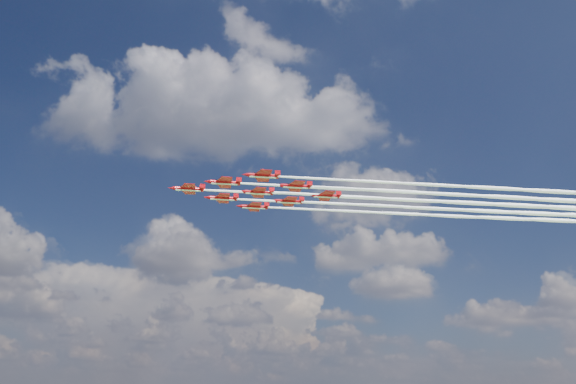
{
  "coord_description": "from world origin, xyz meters",
  "views": [
    {
      "loc": [
        2.78,
        -138.67,
        23.17
      ],
      "look_at": [
        0.15,
        5.95,
        75.96
      ],
      "focal_mm": 35.0,
      "sensor_mm": 36.0,
      "label": 1
    }
  ],
  "objects": [
    {
      "name": "jet_lead",
      "position": [
        48.46,
        12.51,
        74.89
      ],
      "size": [
        155.84,
        30.03,
        2.4
      ],
      "rotation": [
        0.0,
        0.0,
        0.17
      ],
      "color": "#A2090F"
    },
    {
      "name": "jet_row2_port",
      "position": [
        58.65,
        7.95,
        74.89
      ],
      "size": [
        155.84,
        30.03,
        2.4
      ],
      "rotation": [
        0.0,
        0.0,
        0.17
      ],
      "color": "#A2090F"
    },
    {
      "name": "jet_row2_starb",
      "position": [
        56.62,
        20.13,
        74.89
      ],
      "size": [
        155.84,
        30.03,
        2.4
      ],
      "rotation": [
        0.0,
        0.0,
        0.17
      ],
      "color": "#A2090F"
    },
    {
      "name": "jet_row3_port",
      "position": [
        68.83,
        3.39,
        74.89
      ],
      "size": [
        155.84,
        30.03,
        2.4
      ],
      "rotation": [
        0.0,
        0.0,
        0.17
      ],
      "color": "#A2090F"
    },
    {
      "name": "jet_row3_centre",
      "position": [
        66.81,
        15.57,
        74.89
      ],
      "size": [
        155.84,
        30.03,
        2.4
      ],
      "rotation": [
        0.0,
        0.0,
        0.17
      ],
      "color": "#A2090F"
    },
    {
      "name": "jet_row3_starb",
      "position": [
        64.78,
        27.75,
        74.89
      ],
      "size": [
        155.84,
        30.03,
        2.4
      ],
      "rotation": [
        0.0,
        0.0,
        0.17
      ],
      "color": "#A2090F"
    },
    {
      "name": "jet_row4_port",
      "position": [
        76.99,
        11.01,
        74.89
      ],
      "size": [
        155.84,
        30.03,
        2.4
      ],
      "rotation": [
        0.0,
        0.0,
        0.17
      ],
      "color": "#A2090F"
    },
    {
      "name": "jet_row4_starb",
      "position": [
        74.96,
        23.19,
        74.89
      ],
      "size": [
        155.84,
        30.03,
        2.4
      ],
      "rotation": [
        0.0,
        0.0,
        0.17
      ],
      "color": "#A2090F"
    }
  ]
}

